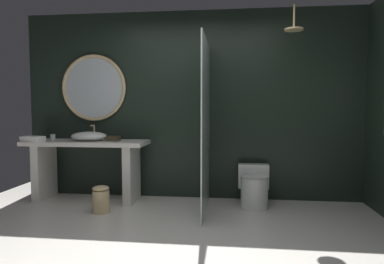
{
  "coord_description": "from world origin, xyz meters",
  "views": [
    {
      "loc": [
        0.55,
        -2.92,
        1.27
      ],
      "look_at": [
        0.12,
        0.75,
        1.01
      ],
      "focal_mm": 32.18,
      "sensor_mm": 36.0,
      "label": 1
    }
  ],
  "objects_px": {
    "tumbler_cup": "(53,137)",
    "folded_hand_towel": "(33,139)",
    "tissue_box": "(113,139)",
    "waste_bin": "(101,199)",
    "rain_shower_head": "(294,28)",
    "round_wall_mirror": "(94,88)",
    "vessel_sink": "(89,136)",
    "toilet": "(254,187)"
  },
  "relations": [
    {
      "from": "tumbler_cup",
      "to": "round_wall_mirror",
      "type": "xyz_separation_m",
      "value": [
        0.51,
        0.23,
        0.69
      ]
    },
    {
      "from": "rain_shower_head",
      "to": "folded_hand_towel",
      "type": "xyz_separation_m",
      "value": [
        -3.35,
        -0.03,
        -1.37
      ]
    },
    {
      "from": "toilet",
      "to": "waste_bin",
      "type": "distance_m",
      "value": 1.92
    },
    {
      "from": "tumbler_cup",
      "to": "toilet",
      "type": "relative_size",
      "value": 0.16
    },
    {
      "from": "tumbler_cup",
      "to": "round_wall_mirror",
      "type": "height_order",
      "value": "round_wall_mirror"
    },
    {
      "from": "tissue_box",
      "to": "round_wall_mirror",
      "type": "bearing_deg",
      "value": 144.64
    },
    {
      "from": "round_wall_mirror",
      "to": "waste_bin",
      "type": "xyz_separation_m",
      "value": [
        0.4,
        -0.8,
        -1.38
      ]
    },
    {
      "from": "round_wall_mirror",
      "to": "toilet",
      "type": "bearing_deg",
      "value": -7.99
    },
    {
      "from": "tissue_box",
      "to": "waste_bin",
      "type": "bearing_deg",
      "value": -87.62
    },
    {
      "from": "folded_hand_towel",
      "to": "waste_bin",
      "type": "bearing_deg",
      "value": -17.58
    },
    {
      "from": "tumbler_cup",
      "to": "tissue_box",
      "type": "xyz_separation_m",
      "value": [
        0.89,
        -0.04,
        -0.01
      ]
    },
    {
      "from": "tumbler_cup",
      "to": "tissue_box",
      "type": "bearing_deg",
      "value": -2.48
    },
    {
      "from": "round_wall_mirror",
      "to": "toilet",
      "type": "distance_m",
      "value": 2.62
    },
    {
      "from": "round_wall_mirror",
      "to": "rain_shower_head",
      "type": "height_order",
      "value": "rain_shower_head"
    },
    {
      "from": "tumbler_cup",
      "to": "waste_bin",
      "type": "xyz_separation_m",
      "value": [
        0.91,
        -0.58,
        -0.69
      ]
    },
    {
      "from": "rain_shower_head",
      "to": "folded_hand_towel",
      "type": "relative_size",
      "value": 1.06
    },
    {
      "from": "vessel_sink",
      "to": "folded_hand_towel",
      "type": "distance_m",
      "value": 0.72
    },
    {
      "from": "toilet",
      "to": "folded_hand_towel",
      "type": "relative_size",
      "value": 1.79
    },
    {
      "from": "tumbler_cup",
      "to": "waste_bin",
      "type": "distance_m",
      "value": 1.28
    },
    {
      "from": "tumbler_cup",
      "to": "toilet",
      "type": "xyz_separation_m",
      "value": [
        2.77,
        -0.09,
        -0.61
      ]
    },
    {
      "from": "folded_hand_towel",
      "to": "vessel_sink",
      "type": "bearing_deg",
      "value": 16.24
    },
    {
      "from": "vessel_sink",
      "to": "waste_bin",
      "type": "relative_size",
      "value": 1.46
    },
    {
      "from": "round_wall_mirror",
      "to": "toilet",
      "type": "height_order",
      "value": "round_wall_mirror"
    },
    {
      "from": "folded_hand_towel",
      "to": "tissue_box",
      "type": "bearing_deg",
      "value": 11.02
    },
    {
      "from": "vessel_sink",
      "to": "tumbler_cup",
      "type": "bearing_deg",
      "value": 175.96
    },
    {
      "from": "tumbler_cup",
      "to": "tissue_box",
      "type": "distance_m",
      "value": 0.89
    },
    {
      "from": "tumbler_cup",
      "to": "folded_hand_towel",
      "type": "xyz_separation_m",
      "value": [
        -0.15,
        -0.24,
        -0.01
      ]
    },
    {
      "from": "round_wall_mirror",
      "to": "folded_hand_towel",
      "type": "bearing_deg",
      "value": -144.89
    },
    {
      "from": "waste_bin",
      "to": "folded_hand_towel",
      "type": "height_order",
      "value": "folded_hand_towel"
    },
    {
      "from": "vessel_sink",
      "to": "rain_shower_head",
      "type": "bearing_deg",
      "value": -3.76
    },
    {
      "from": "folded_hand_towel",
      "to": "rain_shower_head",
      "type": "bearing_deg",
      "value": 0.46
    },
    {
      "from": "vessel_sink",
      "to": "round_wall_mirror",
      "type": "xyz_separation_m",
      "value": [
        -0.03,
        0.26,
        0.67
      ]
    },
    {
      "from": "round_wall_mirror",
      "to": "toilet",
      "type": "relative_size",
      "value": 1.82
    },
    {
      "from": "vessel_sink",
      "to": "tumbler_cup",
      "type": "height_order",
      "value": "vessel_sink"
    },
    {
      "from": "tissue_box",
      "to": "round_wall_mirror",
      "type": "xyz_separation_m",
      "value": [
        -0.37,
        0.26,
        0.7
      ]
    },
    {
      "from": "tumbler_cup",
      "to": "folded_hand_towel",
      "type": "relative_size",
      "value": 0.28
    },
    {
      "from": "vessel_sink",
      "to": "waste_bin",
      "type": "xyz_separation_m",
      "value": [
        0.37,
        -0.54,
        -0.72
      ]
    },
    {
      "from": "waste_bin",
      "to": "folded_hand_towel",
      "type": "bearing_deg",
      "value": 162.42
    },
    {
      "from": "rain_shower_head",
      "to": "folded_hand_towel",
      "type": "height_order",
      "value": "rain_shower_head"
    },
    {
      "from": "tumbler_cup",
      "to": "round_wall_mirror",
      "type": "distance_m",
      "value": 0.89
    },
    {
      "from": "toilet",
      "to": "round_wall_mirror",
      "type": "bearing_deg",
      "value": 172.01
    },
    {
      "from": "waste_bin",
      "to": "folded_hand_towel",
      "type": "xyz_separation_m",
      "value": [
        -1.06,
        0.34,
        0.69
      ]
    }
  ]
}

